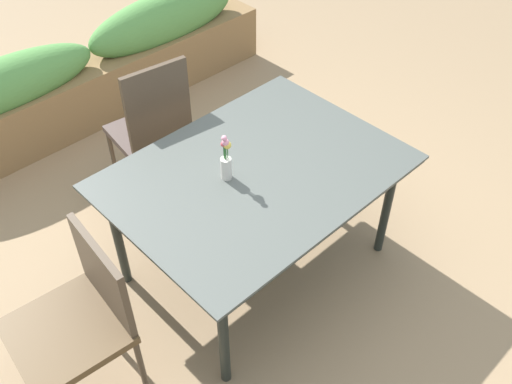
% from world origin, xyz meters
% --- Properties ---
extents(ground_plane, '(12.00, 12.00, 0.00)m').
position_xyz_m(ground_plane, '(0.00, 0.00, 0.00)').
color(ground_plane, '#9E7F5B').
extents(dining_table, '(1.43, 1.06, 0.71)m').
position_xyz_m(dining_table, '(-0.01, -0.07, 0.66)').
color(dining_table, '#4C514C').
rests_on(dining_table, ground).
extents(chair_far_side, '(0.46, 0.46, 0.99)m').
position_xyz_m(chair_far_side, '(-0.04, 0.78, 0.54)').
color(chair_far_side, '#50403A').
rests_on(chair_far_side, ground).
extents(chair_end_left, '(0.50, 0.50, 0.89)m').
position_xyz_m(chair_end_left, '(-1.05, -0.08, 0.52)').
color(chair_end_left, brown).
rests_on(chair_end_left, ground).
extents(flower_vase, '(0.06, 0.05, 0.26)m').
position_xyz_m(flower_vase, '(-0.15, -0.01, 0.82)').
color(flower_vase, silver).
rests_on(flower_vase, dining_table).
extents(planter_box, '(2.92, 0.37, 0.75)m').
position_xyz_m(planter_box, '(0.19, 1.83, 0.35)').
color(planter_box, olive).
rests_on(planter_box, ground).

